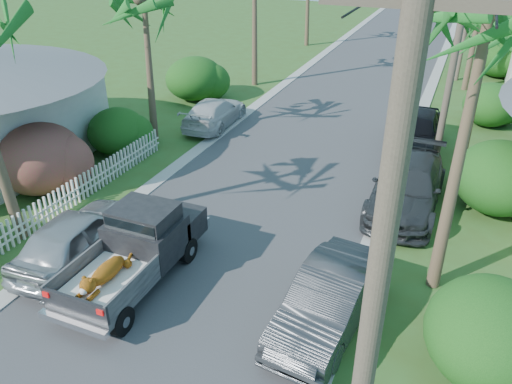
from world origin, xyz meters
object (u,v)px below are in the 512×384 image
at_px(utility_pole_a, 367,353).
at_px(palm_r_a, 492,4).
at_px(parked_car_rm, 407,186).
at_px(parked_car_lf, 215,113).
at_px(parked_car_rn, 329,300).
at_px(parked_car_ln, 78,236).
at_px(utility_pole_c, 470,5).
at_px(pickup_truck, 141,244).
at_px(palm_r_b, 493,15).
at_px(utility_pole_b, 454,61).
at_px(parked_car_rf, 416,131).
at_px(palm_l_b, 142,0).

bearing_deg(utility_pole_a, palm_r_a, 85.00).
height_order(parked_car_rm, parked_car_lf, parked_car_rm).
bearing_deg(parked_car_rm, palm_r_a, -70.32).
distance_m(parked_car_rn, parked_car_ln, 7.59).
bearing_deg(utility_pole_a, utility_pole_c, 90.00).
relative_size(pickup_truck, parked_car_rn, 1.11).
height_order(parked_car_rn, palm_r_a, palm_r_a).
bearing_deg(palm_r_a, parked_car_rm, 109.16).
height_order(palm_r_a, palm_r_b, palm_r_a).
bearing_deg(pickup_truck, utility_pole_c, 74.20).
xyz_separation_m(palm_r_b, utility_pole_c, (-1.00, 13.00, -1.35)).
bearing_deg(utility_pole_a, parked_car_rn, 107.37).
relative_size(parked_car_rn, parked_car_lf, 0.98).
relative_size(parked_car_rm, parked_car_ln, 1.21).
bearing_deg(parked_car_rm, utility_pole_c, 88.37).
bearing_deg(parked_car_lf, palm_r_b, 179.31).
distance_m(parked_car_rn, utility_pole_b, 10.69).
distance_m(parked_car_rn, parked_car_rf, 12.28).
height_order(parked_car_lf, palm_r_a, palm_r_a).
relative_size(parked_car_ln, palm_l_b, 0.63).
bearing_deg(utility_pole_b, parked_car_rn, -99.29).
bearing_deg(palm_r_b, palm_l_b, -167.38).
height_order(parked_car_rf, palm_l_b, palm_l_b).
distance_m(pickup_truck, parked_car_rn, 5.44).
bearing_deg(utility_pole_c, palm_r_a, -88.18).
height_order(parked_car_rn, parked_car_rm, parked_car_rm).
relative_size(utility_pole_b, utility_pole_c, 1.00).
bearing_deg(utility_pole_c, parked_car_rf, -94.79).
bearing_deg(utility_pole_b, utility_pole_a, -90.00).
height_order(parked_car_ln, palm_r_b, palm_r_b).
height_order(palm_r_b, utility_pole_a, utility_pole_a).
bearing_deg(utility_pole_b, parked_car_rf, 113.58).
bearing_deg(parked_car_rf, parked_car_ln, -123.36).
xyz_separation_m(parked_car_rn, utility_pole_c, (1.61, 24.85, 3.84)).
relative_size(parked_car_ln, utility_pole_a, 0.52).
height_order(pickup_truck, palm_l_b, palm_l_b).
bearing_deg(parked_car_rf, utility_pole_a, -86.67).
relative_size(parked_car_rn, palm_l_b, 0.62).
bearing_deg(utility_pole_a, palm_l_b, 131.53).
bearing_deg(parked_car_rn, parked_car_rf, 93.81).
height_order(parked_car_lf, palm_l_b, palm_l_b).
bearing_deg(parked_car_rn, palm_l_b, 147.05).
xyz_separation_m(palm_l_b, utility_pole_a, (12.40, -14.00, -1.55)).
bearing_deg(palm_l_b, utility_pole_c, 52.22).
height_order(parked_car_ln, utility_pole_a, utility_pole_a).
height_order(utility_pole_b, utility_pole_c, same).
bearing_deg(parked_car_rf, palm_r_b, -11.52).
bearing_deg(palm_l_b, parked_car_rm, -9.82).
relative_size(parked_car_lf, utility_pole_c, 0.52).
height_order(palm_r_a, utility_pole_a, utility_pole_a).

